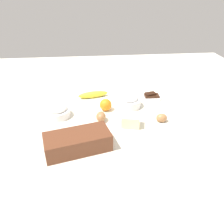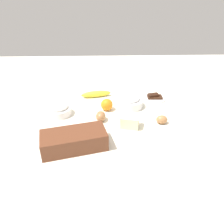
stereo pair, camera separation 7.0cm
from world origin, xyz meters
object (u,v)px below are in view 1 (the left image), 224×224
at_px(butter_block, 131,121).
at_px(egg_beside_bowl, 162,118).
at_px(flour_bowl, 58,111).
at_px(sugar_bowl, 129,101).
at_px(orange_fruit, 106,105).
at_px(loaf_pan, 78,141).
at_px(banana, 93,94).
at_px(egg_near_butter, 101,117).
at_px(chocolate_plate, 151,96).

bearing_deg(butter_block, egg_beside_bowl, -170.83).
height_order(flour_bowl, sugar_bowl, sugar_bowl).
bearing_deg(orange_fruit, loaf_pan, 66.34).
xyz_separation_m(loaf_pan, banana, (-0.08, -0.51, -0.02)).
distance_m(loaf_pan, egg_beside_bowl, 0.47).
bearing_deg(banana, egg_beside_bowl, 137.29).
bearing_deg(egg_near_butter, butter_block, 156.49).
bearing_deg(butter_block, sugar_bowl, -96.54).
relative_size(banana, chocolate_plate, 1.46).
distance_m(orange_fruit, egg_beside_bowl, 0.32).
relative_size(flour_bowl, orange_fruit, 1.94).
relative_size(flour_bowl, sugar_bowl, 0.92).
xyz_separation_m(sugar_bowl, butter_block, (0.02, 0.21, -0.00)).
bearing_deg(chocolate_plate, egg_beside_bowl, 86.28).
bearing_deg(sugar_bowl, butter_block, 83.46).
distance_m(sugar_bowl, orange_fruit, 0.14).
xyz_separation_m(loaf_pan, egg_near_butter, (-0.11, -0.22, -0.02)).
bearing_deg(egg_beside_bowl, orange_fruit, -28.02).
xyz_separation_m(butter_block, egg_beside_bowl, (-0.17, -0.03, -0.01)).
distance_m(flour_bowl, orange_fruit, 0.27).
height_order(banana, butter_block, butter_block).
distance_m(sugar_bowl, egg_beside_bowl, 0.24).
xyz_separation_m(banana, egg_beside_bowl, (-0.35, 0.32, 0.00)).
bearing_deg(flour_bowl, orange_fruit, -170.94).
height_order(egg_beside_bowl, chocolate_plate, egg_beside_bowl).
bearing_deg(banana, sugar_bowl, 146.18).
relative_size(butter_block, egg_near_butter, 1.36).
xyz_separation_m(flour_bowl, egg_beside_bowl, (-0.55, 0.11, -0.01)).
height_order(sugar_bowl, butter_block, sugar_bowl).
height_order(loaf_pan, egg_near_butter, loaf_pan).
bearing_deg(loaf_pan, orange_fruit, -127.58).
bearing_deg(loaf_pan, banana, -112.84).
xyz_separation_m(flour_bowl, orange_fruit, (-0.26, -0.04, 0.00)).
height_order(loaf_pan, butter_block, loaf_pan).
height_order(flour_bowl, orange_fruit, orange_fruit).
height_order(sugar_bowl, egg_near_butter, sugar_bowl).
distance_m(loaf_pan, chocolate_plate, 0.64).
bearing_deg(orange_fruit, banana, -68.75).
distance_m(butter_block, egg_beside_bowl, 0.17).
xyz_separation_m(flour_bowl, sugar_bowl, (-0.40, -0.08, 0.00)).
bearing_deg(egg_beside_bowl, flour_bowl, -11.22).
relative_size(flour_bowl, banana, 0.70).
height_order(sugar_bowl, banana, sugar_bowl).
distance_m(loaf_pan, flour_bowl, 0.32).
bearing_deg(banana, chocolate_plate, 172.95).
bearing_deg(sugar_bowl, loaf_pan, 52.37).
bearing_deg(butter_block, orange_fruit, -57.38).
relative_size(loaf_pan, banana, 1.60).
relative_size(flour_bowl, butter_block, 1.47).
distance_m(loaf_pan, sugar_bowl, 0.47).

